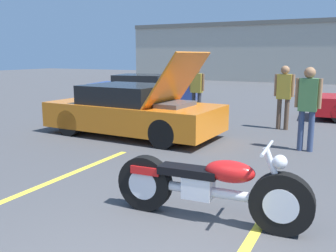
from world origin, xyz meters
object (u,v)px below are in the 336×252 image
Objects in this scene: parked_car_left_row at (145,89)px; show_car_hood_open at (134,111)px; spectator_midground at (197,87)px; spectator_far_lot at (308,102)px; motorcycle at (208,187)px; spectator_near_motorcycle at (284,92)px.

show_car_hood_open is at bearing -73.15° from parked_car_left_row.
spectator_far_lot is (3.77, -3.14, 0.10)m from spectator_midground.
parked_car_left_row is (-6.38, 9.33, 0.16)m from motorcycle.
show_car_hood_open is at bearing -176.04° from spectator_far_lot.
show_car_hood_open is at bearing -94.33° from spectator_midground.
spectator_far_lot is (4.03, 0.28, 0.43)m from show_car_hood_open.
spectator_far_lot is at bearing -48.22° from parked_car_left_row.
parked_car_left_row is 3.87m from spectator_midground.
motorcycle is 0.55× the size of show_car_hood_open.
show_car_hood_open reaches higher than spectator_far_lot.
motorcycle is 7.88m from spectator_midground.
motorcycle is 6.24m from spectator_near_motorcycle.
motorcycle is 4.15m from spectator_far_lot.
spectator_midground is at bearing 88.01° from show_car_hood_open.
spectator_far_lot is (0.60, 4.06, 0.61)m from motorcycle.
show_car_hood_open is 4.02m from spectator_near_motorcycle.
motorcycle is 1.51× the size of spectator_midground.
parked_car_left_row is at bearing 121.19° from motorcycle.
motorcycle is 1.42× the size of spectator_near_motorcycle.
motorcycle is at bearing -66.83° from parked_car_left_row.
parked_car_left_row is at bearing 153.07° from spectator_near_motorcycle.
spectator_midground is at bearing 110.56° from motorcycle.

